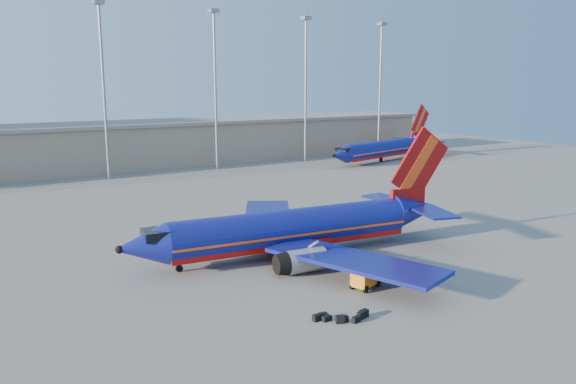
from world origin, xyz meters
The scene contains 7 objects.
ground centered at (0.00, 0.00, 0.00)m, with size 220.00×220.00×0.00m, color slate.
terminal_building centered at (10.00, 58.00, 4.32)m, with size 122.00×16.00×8.50m.
light_mast_row centered at (5.00, 46.00, 17.55)m, with size 101.60×1.60×28.65m.
aircraft_main centered at (-2.28, -6.02, 2.44)m, with size 33.68×32.22×11.43m.
aircraft_second centered at (48.58, 37.34, 2.60)m, with size 33.05×14.60×11.34m.
baggage_tug centered at (-2.92, -16.15, 0.88)m, with size 2.64×2.00×1.68m.
luggage_pile centered at (-8.21, -19.97, 0.23)m, with size 3.68×2.17×0.52m.
Camera 1 is at (-30.80, -47.54, 15.68)m, focal length 35.00 mm.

